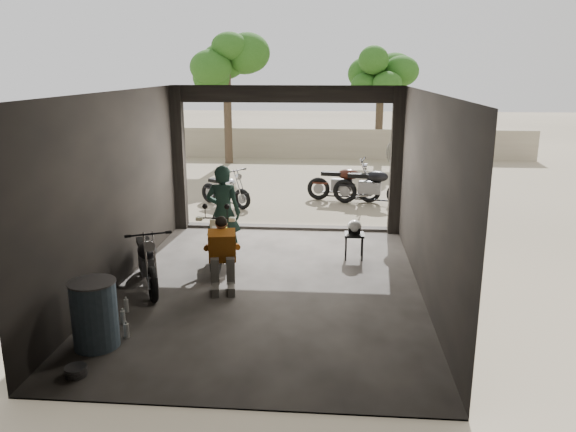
% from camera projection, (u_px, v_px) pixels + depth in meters
% --- Properties ---
extents(ground, '(80.00, 80.00, 0.00)m').
position_uv_depth(ground, '(269.00, 287.00, 9.39)').
color(ground, '#7A6D56').
rests_on(ground, ground).
extents(garage, '(7.00, 7.13, 3.20)m').
position_uv_depth(garage, '(272.00, 205.00, 9.59)').
color(garage, '#2D2B28').
rests_on(garage, ground).
extents(boundary_wall, '(18.00, 0.30, 1.20)m').
position_uv_depth(boundary_wall, '(309.00, 143.00, 22.73)').
color(boundary_wall, gray).
rests_on(boundary_wall, ground).
extents(tree_left, '(2.20, 2.20, 5.60)m').
position_uv_depth(tree_left, '(226.00, 56.00, 20.66)').
color(tree_left, '#382B1E').
rests_on(tree_left, ground).
extents(tree_right, '(2.20, 2.20, 5.00)m').
position_uv_depth(tree_right, '(381.00, 68.00, 21.75)').
color(tree_right, '#382B1E').
rests_on(tree_right, ground).
extents(main_bike, '(0.66, 1.59, 1.06)m').
position_uv_depth(main_bike, '(222.00, 238.00, 10.32)').
color(main_bike, beige).
rests_on(main_bike, ground).
extents(left_bike, '(1.28, 1.73, 1.08)m').
position_uv_depth(left_bike, '(147.00, 257.00, 9.24)').
color(left_bike, black).
rests_on(left_bike, ground).
extents(outside_bike_a, '(1.61, 1.35, 1.02)m').
position_uv_depth(outside_bike_a, '(225.00, 187.00, 14.80)').
color(outside_bike_a, black).
rests_on(outside_bike_a, ground).
extents(outside_bike_b, '(1.85, 0.98, 1.19)m').
position_uv_depth(outside_bike_b, '(344.00, 180.00, 15.31)').
color(outside_bike_b, '#3A160D').
rests_on(outside_bike_b, ground).
extents(outside_bike_c, '(1.92, 1.07, 1.23)m').
position_uv_depth(outside_bike_c, '(372.00, 182.00, 14.90)').
color(outside_bike_c, black).
rests_on(outside_bike_c, ground).
extents(rider, '(0.70, 0.50, 1.82)m').
position_uv_depth(rider, '(223.00, 213.00, 10.59)').
color(rider, black).
rests_on(rider, ground).
extents(mechanic, '(0.74, 0.91, 1.17)m').
position_uv_depth(mechanic, '(222.00, 256.00, 9.14)').
color(mechanic, '#A85B16').
rests_on(mechanic, ground).
extents(stool, '(0.37, 0.37, 0.51)m').
position_uv_depth(stool, '(354.00, 237.00, 10.66)').
color(stool, black).
rests_on(stool, ground).
extents(helmet, '(0.37, 0.37, 0.26)m').
position_uv_depth(helmet, '(354.00, 227.00, 10.64)').
color(helmet, silver).
rests_on(helmet, stool).
extents(oil_drum, '(0.63, 0.63, 0.91)m').
position_uv_depth(oil_drum, '(95.00, 315.00, 7.26)').
color(oil_drum, '#40586B').
rests_on(oil_drum, ground).
extents(sign_post, '(0.70, 0.08, 2.11)m').
position_uv_depth(sign_post, '(401.00, 169.00, 12.42)').
color(sign_post, black).
rests_on(sign_post, ground).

